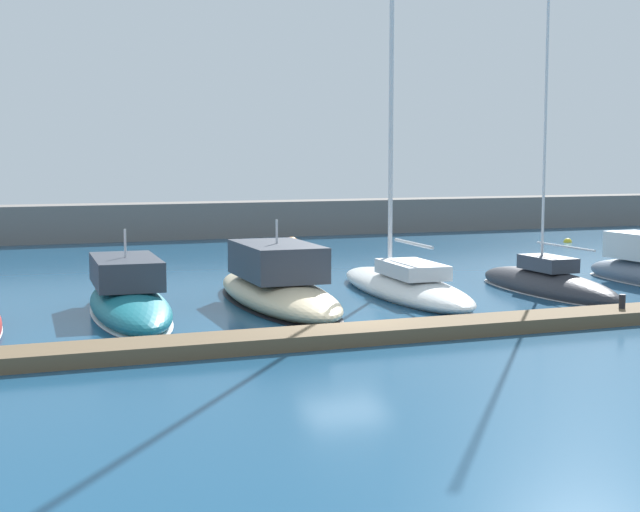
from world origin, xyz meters
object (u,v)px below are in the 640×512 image
Objects in this scene: mooring_buoy_orange at (291,244)px; dock_bollard at (622,301)px; mooring_buoy_yellow at (568,242)px; sailboat_white_sixth at (404,281)px; motorboat_sand_fifth at (277,286)px; motorboat_teal_fourth at (128,298)px; sailboat_charcoal_seventh at (547,284)px.

dock_bollard is at bearing -86.92° from mooring_buoy_orange.
sailboat_white_sixth is at bearing -139.58° from mooring_buoy_yellow.
motorboat_sand_fifth is 21.67m from mooring_buoy_orange.
motorboat_teal_fourth is 5.12m from motorboat_sand_fifth.
motorboat_teal_fourth reaches higher than mooring_buoy_yellow.
motorboat_teal_fourth is 0.57× the size of sailboat_charcoal_seventh.
motorboat_sand_fifth is at bearing 84.03° from sailboat_charcoal_seventh.
sailboat_white_sixth reaches higher than motorboat_teal_fourth.
motorboat_sand_fifth is 11.35m from dock_bollard.
dock_bollard is at bearing -126.54° from motorboat_sand_fifth.
sailboat_white_sixth is 5.40m from sailboat_charcoal_seventh.
sailboat_white_sixth is 24.59× the size of mooring_buoy_orange.
mooring_buoy_orange is at bearing 93.08° from dock_bollard.
motorboat_teal_fourth is 18.68× the size of mooring_buoy_yellow.
dock_bollard is (14.10, -6.71, 0.08)m from motorboat_teal_fourth.
sailboat_charcoal_seventh is at bearing -94.82° from motorboat_sand_fifth.
mooring_buoy_orange is (12.63, 20.54, -0.53)m from motorboat_teal_fourth.
motorboat_teal_fourth is at bearing 86.85° from sailboat_charcoal_seventh.
motorboat_teal_fourth is 0.43× the size of sailboat_white_sixth.
sailboat_charcoal_seventh is 21.56m from mooring_buoy_orange.
sailboat_white_sixth is at bearing -97.10° from mooring_buoy_orange.
sailboat_charcoal_seventh is at bearing 77.83° from dock_bollard.
mooring_buoy_orange is at bearing 163.93° from mooring_buoy_yellow.
sailboat_white_sixth is at bearing -85.58° from motorboat_sand_fifth.
sailboat_white_sixth is 8.24m from dock_bollard.
sailboat_white_sixth is (10.13, 0.52, -0.01)m from motorboat_teal_fourth.
mooring_buoy_orange is (-15.70, 4.52, 0.00)m from mooring_buoy_yellow.
dock_bollard is (8.98, -6.94, -0.02)m from motorboat_sand_fifth.
sailboat_charcoal_seventh is (15.36, -0.84, -0.20)m from motorboat_teal_fourth.
sailboat_white_sixth reaches higher than motorboat_sand_fifth.
sailboat_charcoal_seventh reaches higher than mooring_buoy_orange.
sailboat_charcoal_seventh is 21.27m from mooring_buoy_yellow.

